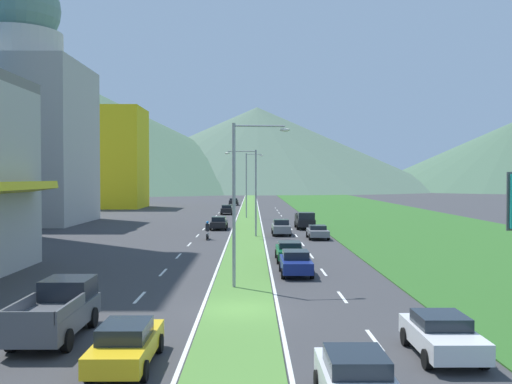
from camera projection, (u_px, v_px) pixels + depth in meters
ground_plane at (240, 310)px, 26.11m from camera, size 600.00×600.00×0.00m
grass_median at (249, 217)px, 86.08m from camera, size 3.20×240.00×0.06m
grass_verge_right at (386, 217)px, 86.22m from camera, size 24.00×240.00×0.06m
lane_dash_left_2 at (99, 340)px, 21.31m from camera, size 0.16×2.80×0.01m
lane_dash_left_3 at (140, 297)px, 28.92m from camera, size 0.16×2.80×0.01m
lane_dash_left_4 at (163, 272)px, 36.53m from camera, size 0.16×2.80×0.01m
lane_dash_left_5 at (179, 256)px, 44.15m from camera, size 0.16×2.80×0.01m
lane_dash_left_6 at (189, 244)px, 51.76m from camera, size 0.16×2.80×0.01m
lane_dash_left_7 at (197, 236)px, 59.37m from camera, size 0.16×2.80×0.01m
lane_dash_left_8 at (204, 229)px, 66.99m from camera, size 0.16×2.80×0.01m
lane_dash_left_9 at (209, 224)px, 74.60m from camera, size 0.16×2.80×0.01m
lane_dash_left_10 at (213, 219)px, 82.21m from camera, size 0.16×2.80×0.01m
lane_dash_left_11 at (216, 216)px, 89.83m from camera, size 0.16×2.80×0.01m
lane_dash_left_12 at (219, 213)px, 97.44m from camera, size 0.16×2.80×0.01m
lane_dash_left_13 at (221, 210)px, 105.05m from camera, size 0.16×2.80×0.01m
lane_dash_left_14 at (223, 208)px, 112.67m from camera, size 0.16×2.80×0.01m
lane_dash_right_2 at (374, 340)px, 21.37m from camera, size 0.16×2.80×0.01m
lane_dash_right_3 at (342, 297)px, 28.99m from camera, size 0.16×2.80×0.01m
lane_dash_right_4 at (324, 272)px, 36.60m from camera, size 0.16×2.80×0.01m
lane_dash_right_5 at (311, 256)px, 44.21m from camera, size 0.16×2.80×0.01m
lane_dash_right_6 at (303, 244)px, 51.83m from camera, size 0.16×2.80×0.01m
lane_dash_right_7 at (296, 236)px, 59.44m from camera, size 0.16×2.80×0.01m
lane_dash_right_8 at (291, 229)px, 67.05m from camera, size 0.16×2.80×0.01m
lane_dash_right_9 at (287, 224)px, 74.67m from camera, size 0.16×2.80×0.01m
lane_dash_right_10 at (284, 219)px, 82.28m from camera, size 0.16×2.80×0.01m
lane_dash_right_11 at (281, 216)px, 89.89m from camera, size 0.16×2.80×0.01m
lane_dash_right_12 at (279, 213)px, 97.51m from camera, size 0.16×2.80×0.01m
lane_dash_right_13 at (277, 210)px, 105.12m from camera, size 0.16×2.80×0.01m
lane_dash_right_14 at (275, 208)px, 112.73m from camera, size 0.16×2.80×0.01m
edge_line_median_left at (237, 218)px, 86.07m from camera, size 0.16×240.00×0.01m
edge_line_median_right at (260, 218)px, 86.10m from camera, size 0.16×240.00×0.01m
domed_building at (22, 117)px, 75.50m from camera, size 16.17×16.17×33.03m
midrise_colored at (112, 158)px, 113.44m from camera, size 12.58×12.58×19.66m
hill_far_left at (94, 141)px, 257.20m from camera, size 183.71×183.71×44.19m
hill_far_center at (257, 149)px, 277.37m from camera, size 177.34×177.34×39.69m
street_lamp_near at (241, 193)px, 31.28m from camera, size 3.15×0.45×8.98m
street_lamp_mid at (252, 186)px, 58.12m from camera, size 3.23×0.28×8.81m
street_lamp_far at (248, 181)px, 84.96m from camera, size 2.62×0.28×9.59m
car_0 at (126, 344)px, 18.36m from camera, size 1.85×4.57×1.44m
car_1 at (227, 210)px, 93.51m from camera, size 1.94×4.35×1.54m
car_2 at (357, 382)px, 14.82m from camera, size 1.91×4.30×1.49m
car_3 at (281, 227)px, 60.11m from camera, size 1.94×4.31×1.62m
car_4 at (318, 232)px, 56.41m from camera, size 1.99×4.16×1.32m
car_5 at (219, 223)px, 66.70m from camera, size 1.94×4.60×1.48m
car_6 at (290, 251)px, 41.62m from camera, size 1.98×4.80×1.37m
car_7 at (296, 263)px, 35.60m from camera, size 1.95×4.37×1.49m
car_8 at (234, 202)px, 124.01m from camera, size 2.02×4.72×1.51m
car_9 at (442, 335)px, 19.42m from camera, size 2.01×4.15×1.41m
pickup_truck_0 at (58, 311)px, 21.86m from camera, size 2.18×5.40×2.00m
pickup_truck_1 at (305, 220)px, 67.27m from camera, size 2.18×5.40×2.00m
motorcycle_rider at (207, 232)px, 55.75m from camera, size 0.36×2.00×1.80m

